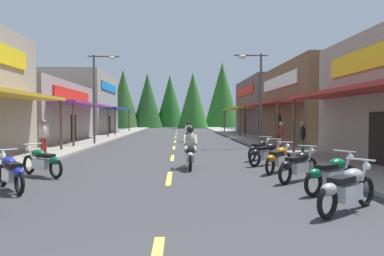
# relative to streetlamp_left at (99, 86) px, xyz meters

# --- Properties ---
(ground) EXTENTS (10.10, 76.02, 0.10)m
(ground) POSITION_rel_streetlamp_left_xyz_m (5.13, 1.55, -4.05)
(ground) COLOR #38383A
(sidewalk_left) EXTENTS (2.76, 76.02, 0.12)m
(sidewalk_left) POSITION_rel_streetlamp_left_xyz_m (-1.30, 1.55, -3.94)
(sidewalk_left) COLOR gray
(sidewalk_left) RESTS_ON ground
(sidewalk_right) EXTENTS (2.76, 76.02, 0.12)m
(sidewalk_right) POSITION_rel_streetlamp_left_xyz_m (11.56, 1.55, -3.94)
(sidewalk_right) COLOR gray
(sidewalk_right) RESTS_ON ground
(centerline_dashes) EXTENTS (0.16, 49.01, 0.01)m
(centerline_dashes) POSITION_rel_streetlamp_left_xyz_m (5.13, 3.65, -3.99)
(centerline_dashes) COLOR #E0C64C
(centerline_dashes) RESTS_ON ground
(storefront_left_middle) EXTENTS (10.04, 12.01, 4.56)m
(storefront_left_middle) POSITION_rel_streetlamp_left_xyz_m (-6.76, 3.06, -1.71)
(storefront_left_middle) COLOR gray
(storefront_left_middle) RESTS_ON ground
(storefront_left_far) EXTENTS (10.74, 11.35, 6.90)m
(storefront_left_far) POSITION_rel_streetlamp_left_xyz_m (-7.13, 16.70, -0.55)
(storefront_left_far) COLOR gray
(storefront_left_far) RESTS_ON ground
(storefront_right_middle) EXTENTS (8.74, 11.80, 5.79)m
(storefront_right_middle) POSITION_rel_streetlamp_left_xyz_m (16.37, 1.93, -1.10)
(storefront_right_middle) COLOR brown
(storefront_right_middle) RESTS_ON ground
(storefront_right_far) EXTENTS (8.89, 12.93, 6.21)m
(storefront_right_far) POSITION_rel_streetlamp_left_xyz_m (16.45, 15.03, -0.89)
(storefront_right_far) COLOR brown
(storefront_right_far) RESTS_ON ground
(streetlamp_left) EXTENTS (2.11, 0.30, 6.13)m
(streetlamp_left) POSITION_rel_streetlamp_left_xyz_m (0.00, 0.00, 0.00)
(streetlamp_left) COLOR #474C51
(streetlamp_left) RESTS_ON ground
(streetlamp_right) EXTENTS (2.11, 0.30, 5.88)m
(streetlamp_right) POSITION_rel_streetlamp_left_xyz_m (10.24, -2.20, -0.14)
(streetlamp_right) COLOR #474C51
(streetlamp_right) RESTS_ON ground
(motorcycle_parked_right_0) EXTENTS (1.79, 1.34, 1.04)m
(motorcycle_parked_right_0) POSITION_rel_streetlamp_left_xyz_m (8.77, -16.97, -3.51)
(motorcycle_parked_right_0) COLOR black
(motorcycle_parked_right_0) RESTS_ON ground
(motorcycle_parked_right_1) EXTENTS (1.87, 1.21, 1.04)m
(motorcycle_parked_right_1) POSITION_rel_streetlamp_left_xyz_m (9.25, -15.22, -3.51)
(motorcycle_parked_right_1) COLOR black
(motorcycle_parked_right_1) RESTS_ON ground
(motorcycle_parked_right_2) EXTENTS (1.68, 1.48, 1.04)m
(motorcycle_parked_right_2) POSITION_rel_streetlamp_left_xyz_m (8.96, -13.65, -3.51)
(motorcycle_parked_right_2) COLOR black
(motorcycle_parked_right_2) RESTS_ON ground
(motorcycle_parked_right_3) EXTENTS (1.42, 1.73, 1.04)m
(motorcycle_parked_right_3) POSITION_rel_streetlamp_left_xyz_m (8.86, -12.00, -3.51)
(motorcycle_parked_right_3) COLOR black
(motorcycle_parked_right_3) RESTS_ON ground
(motorcycle_parked_right_4) EXTENTS (1.78, 1.35, 1.04)m
(motorcycle_parked_right_4) POSITION_rel_streetlamp_left_xyz_m (8.91, -10.23, -3.51)
(motorcycle_parked_right_4) COLOR black
(motorcycle_parked_right_4) RESTS_ON ground
(motorcycle_parked_right_5) EXTENTS (1.45, 1.71, 1.04)m
(motorcycle_parked_right_5) POSITION_rel_streetlamp_left_xyz_m (9.01, -8.59, -3.51)
(motorcycle_parked_right_5) COLOR black
(motorcycle_parked_right_5) RESTS_ON ground
(motorcycle_parked_left_1) EXTENTS (1.44, 1.71, 1.04)m
(motorcycle_parked_left_1) POSITION_rel_streetlamp_left_xyz_m (1.09, -14.61, -3.51)
(motorcycle_parked_left_1) COLOR black
(motorcycle_parked_left_1) RESTS_ON ground
(motorcycle_parked_left_2) EXTENTS (1.78, 1.36, 1.04)m
(motorcycle_parked_left_2) POSITION_rel_streetlamp_left_xyz_m (1.05, -12.47, -3.51)
(motorcycle_parked_left_2) COLOR black
(motorcycle_parked_left_2) RESTS_ON ground
(rider_cruising_lead) EXTENTS (0.60, 2.14, 1.57)m
(rider_cruising_lead) POSITION_rel_streetlamp_left_xyz_m (5.85, -10.91, -3.34)
(rider_cruising_lead) COLOR black
(rider_cruising_lead) RESTS_ON ground
(rider_cruising_trailing) EXTENTS (0.61, 2.14, 1.57)m
(rider_cruising_trailing) POSITION_rel_streetlamp_left_xyz_m (6.16, 3.08, -3.34)
(rider_cruising_trailing) COLOR black
(rider_cruising_trailing) RESTS_ON ground
(pedestrian_by_shop) EXTENTS (0.39, 0.52, 1.80)m
(pedestrian_by_shop) POSITION_rel_streetlamp_left_xyz_m (-0.90, -7.32, -2.95)
(pedestrian_by_shop) COLOR maroon
(pedestrian_by_shop) RESTS_ON ground
(pedestrian_browsing) EXTENTS (0.39, 0.53, 1.73)m
(pedestrian_browsing) POSITION_rel_streetlamp_left_xyz_m (11.12, -8.09, -2.99)
(pedestrian_browsing) COLOR #3F593F
(pedestrian_browsing) RESTS_ON ground
(pedestrian_waiting) EXTENTS (0.33, 0.56, 1.65)m
(pedestrian_waiting) POSITION_rel_streetlamp_left_xyz_m (11.19, -4.49, -3.04)
(pedestrian_waiting) COLOR maroon
(pedestrian_waiting) RESTS_ON ground
(treeline_backdrop) EXTENTS (25.11, 12.72, 12.68)m
(treeline_backdrop) POSITION_rel_streetlamp_left_xyz_m (4.79, 41.79, 1.41)
(treeline_backdrop) COLOR #2B6723
(treeline_backdrop) RESTS_ON ground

